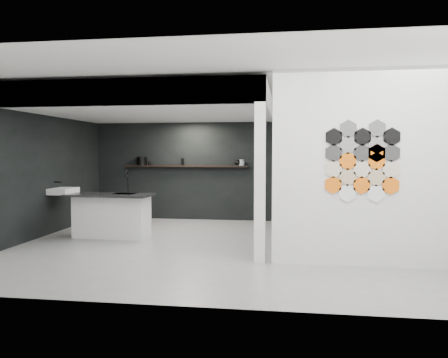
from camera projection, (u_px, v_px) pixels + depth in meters
floor at (216, 246)px, 7.57m from camera, size 7.00×6.00×0.01m
partition_panel at (359, 168)px, 6.19m from camera, size 2.45×0.15×2.80m
bay_clad_back at (183, 171)px, 10.62m from camera, size 4.40×0.04×2.35m
bay_clad_left at (57, 174)px, 8.98m from camera, size 0.04×4.00×2.35m
bulkhead at (159, 105)px, 8.59m from camera, size 4.40×4.00×0.40m
corner_column at (260, 183)px, 6.40m from camera, size 0.16×0.16×2.35m
fascia_beam at (123, 92)px, 6.70m from camera, size 4.40×0.16×0.40m
wall_basin at (63, 191)px, 8.77m from camera, size 0.40×0.60×0.12m
display_shelf at (186, 166)px, 10.50m from camera, size 3.00×0.15×0.04m
kitchen_island at (112, 215)px, 8.33m from camera, size 1.62×0.79×1.28m
stockpot at (142, 161)px, 10.65m from camera, size 0.30×0.30×0.20m
kettle at (238, 163)px, 10.31m from camera, size 0.17×0.17×0.14m
glass_bowl at (242, 163)px, 10.30m from camera, size 0.19×0.19×0.10m
glass_vase at (242, 162)px, 10.30m from camera, size 0.13×0.13×0.14m
bottle_dark at (183, 162)px, 10.50m from camera, size 0.08×0.08×0.17m
utensil_cup at (149, 163)px, 10.62m from camera, size 0.08×0.08×0.09m
hex_tile_cluster at (363, 161)px, 6.09m from camera, size 1.04×0.02×1.16m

